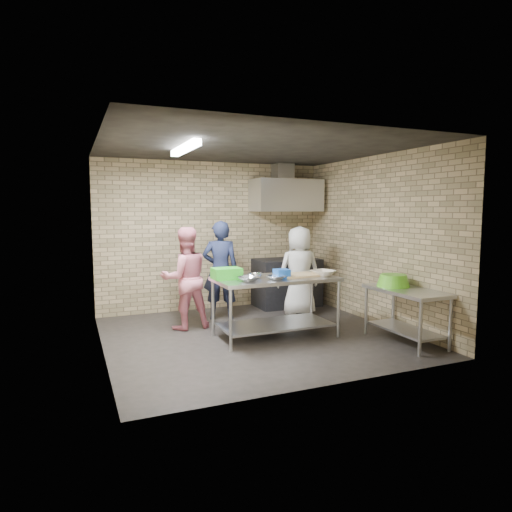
{
  "coord_description": "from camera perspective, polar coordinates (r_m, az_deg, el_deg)",
  "views": [
    {
      "loc": [
        -2.44,
        -5.84,
        1.84
      ],
      "look_at": [
        0.1,
        0.2,
        1.15
      ],
      "focal_mm": 31.12,
      "sensor_mm": 36.0,
      "label": 1
    }
  ],
  "objects": [
    {
      "name": "ceramic_bowl",
      "position": [
        6.56,
        8.62,
        -2.18
      ],
      "size": [
        0.42,
        0.42,
        0.08
      ],
      "primitive_type": "imported",
      "rotation": [
        0.0,
        0.0,
        0.29
      ],
      "color": "#BFB299",
      "rests_on": "prep_table"
    },
    {
      "name": "ceiling",
      "position": [
        6.39,
        -0.14,
        13.75
      ],
      "size": [
        4.2,
        4.2,
        0.0
      ],
      "primitive_type": "plane",
      "rotation": [
        3.14,
        0.0,
        0.0
      ],
      "color": "black",
      "rests_on": "ground"
    },
    {
      "name": "green_basin",
      "position": [
        6.61,
        17.23,
        -3.0
      ],
      "size": [
        0.46,
        0.46,
        0.17
      ],
      "primitive_type": null,
      "color": "#59C626",
      "rests_on": "side_counter"
    },
    {
      "name": "floor",
      "position": [
        6.59,
        -0.13,
        -10.2
      ],
      "size": [
        4.2,
        4.2,
        0.0
      ],
      "primitive_type": "plane",
      "color": "black",
      "rests_on": "ground"
    },
    {
      "name": "stove",
      "position": [
        8.51,
        3.98,
        -3.4
      ],
      "size": [
        1.2,
        0.7,
        0.9
      ],
      "primitive_type": "cube",
      "color": "black",
      "rests_on": "floor"
    },
    {
      "name": "left_wall",
      "position": [
        5.87,
        -19.41,
        0.88
      ],
      "size": [
        0.06,
        4.0,
        2.7
      ],
      "primitive_type": "cube",
      "color": "tan",
      "rests_on": "ground"
    },
    {
      "name": "right_wall",
      "position": [
        7.41,
        15.03,
        2.02
      ],
      "size": [
        0.06,
        4.0,
        2.7
      ],
      "primitive_type": "cube",
      "color": "tan",
      "rests_on": "ground"
    },
    {
      "name": "blue_tub",
      "position": [
        6.29,
        3.32,
        -2.27
      ],
      "size": [
        0.19,
        0.19,
        0.13
      ],
      "primitive_type": "cube",
      "color": "#174EAD",
      "rests_on": "prep_table"
    },
    {
      "name": "range_hood",
      "position": [
        8.44,
        3.91,
        7.77
      ],
      "size": [
        1.3,
        0.6,
        0.6
      ],
      "primitive_type": "cube",
      "color": "silver",
      "rests_on": "back_wall"
    },
    {
      "name": "bottle_green",
      "position": [
        8.82,
        5.98,
        7.12
      ],
      "size": [
        0.06,
        0.06,
        0.15
      ],
      "primitive_type": "cylinder",
      "color": "green",
      "rests_on": "wall_shelf"
    },
    {
      "name": "hood_duct",
      "position": [
        8.6,
        3.48,
        10.74
      ],
      "size": [
        0.35,
        0.3,
        0.3
      ],
      "primitive_type": "cube",
      "color": "#A5A8AD",
      "rests_on": "back_wall"
    },
    {
      "name": "front_wall",
      "position": [
        4.58,
        9.57,
        -0.23
      ],
      "size": [
        4.2,
        0.06,
        2.7
      ],
      "primitive_type": "cube",
      "color": "tan",
      "rests_on": "ground"
    },
    {
      "name": "mixing_bowl_a",
      "position": [
        5.99,
        -0.99,
        -2.98
      ],
      "size": [
        0.34,
        0.34,
        0.07
      ],
      "primitive_type": "imported",
      "rotation": [
        0.0,
        0.0,
        0.29
      ],
      "color": "#B5B8BC",
      "rests_on": "prep_table"
    },
    {
      "name": "woman_white",
      "position": [
        7.72,
        5.57,
        -1.94
      ],
      "size": [
        0.81,
        0.59,
        1.55
      ],
      "primitive_type": "imported",
      "rotation": [
        0.0,
        0.0,
        3.01
      ],
      "color": "silver",
      "rests_on": "floor"
    },
    {
      "name": "fluorescent_fixture",
      "position": [
        6.07,
        -9.13,
        13.51
      ],
      "size": [
        0.1,
        1.25,
        0.08
      ],
      "primitive_type": "cube",
      "color": "white",
      "rests_on": "ceiling"
    },
    {
      "name": "man_navy",
      "position": [
        7.43,
        -4.58,
        -1.84
      ],
      "size": [
        0.7,
        0.58,
        1.65
      ],
      "primitive_type": "imported",
      "rotation": [
        0.0,
        0.0,
        2.79
      ],
      "color": "#141833",
      "rests_on": "floor"
    },
    {
      "name": "mixing_bowl_b",
      "position": [
        6.29,
        -0.15,
        -2.55
      ],
      "size": [
        0.26,
        0.26,
        0.06
      ],
      "primitive_type": "imported",
      "rotation": [
        0.0,
        0.0,
        0.29
      ],
      "color": "#AFB2B6",
      "rests_on": "prep_table"
    },
    {
      "name": "back_wall",
      "position": [
        8.22,
        -5.52,
        2.57
      ],
      "size": [
        4.2,
        0.06,
        2.7
      ],
      "primitive_type": "cube",
      "color": "tan",
      "rests_on": "ground"
    },
    {
      "name": "wall_shelf",
      "position": [
        8.74,
        5.11,
        6.52
      ],
      "size": [
        0.8,
        0.2,
        0.04
      ],
      "primitive_type": "cube",
      "color": "#3F2B19",
      "rests_on": "back_wall"
    },
    {
      "name": "green_crate",
      "position": [
        6.21,
        -3.81,
        -2.26
      ],
      "size": [
        0.39,
        0.29,
        0.15
      ],
      "primitive_type": "cube",
      "color": "green",
      "rests_on": "prep_table"
    },
    {
      "name": "side_counter",
      "position": [
        6.53,
        18.66,
        -7.28
      ],
      "size": [
        0.6,
        1.2,
        0.75
      ],
      "primitive_type": "cube",
      "color": "silver",
      "rests_on": "floor"
    },
    {
      "name": "cutting_board",
      "position": [
        6.51,
        5.38,
        -2.45
      ],
      "size": [
        0.53,
        0.41,
        0.03
      ],
      "primitive_type": "cube",
      "color": "tan",
      "rests_on": "prep_table"
    },
    {
      "name": "bottle_red",
      "position": [
        8.63,
        3.64,
        7.27
      ],
      "size": [
        0.07,
        0.07,
        0.18
      ],
      "primitive_type": "cylinder",
      "color": "#B22619",
      "rests_on": "wall_shelf"
    },
    {
      "name": "prep_table",
      "position": [
        6.45,
        2.5,
        -6.57
      ],
      "size": [
        1.74,
        0.87,
        0.87
      ],
      "primitive_type": "cube",
      "color": "#ACADB3",
      "rests_on": "floor"
    },
    {
      "name": "mixing_bowl_c",
      "position": [
        6.13,
        2.56,
        -2.8
      ],
      "size": [
        0.31,
        0.31,
        0.06
      ],
      "primitive_type": "imported",
      "rotation": [
        0.0,
        0.0,
        0.29
      ],
      "color": "#B9BCC1",
      "rests_on": "prep_table"
    },
    {
      "name": "woman_pink",
      "position": [
        6.91,
        -9.09,
        -2.83
      ],
      "size": [
        0.8,
        0.64,
        1.57
      ],
      "primitive_type": "imported",
      "rotation": [
        0.0,
        0.0,
        3.2
      ],
      "color": "#CB6B7C",
      "rests_on": "floor"
    }
  ]
}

